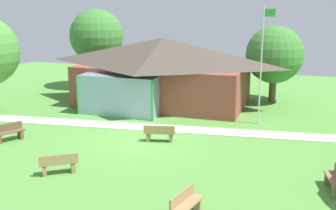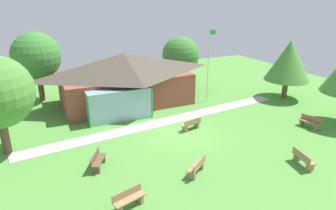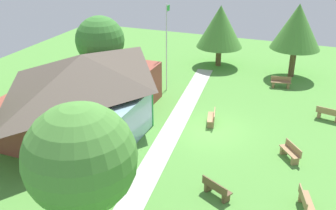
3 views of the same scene
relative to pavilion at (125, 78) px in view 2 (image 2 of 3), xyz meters
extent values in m
plane|color=#54933D|center=(1.50, -7.44, -2.25)|extent=(44.00, 44.00, 0.00)
cube|color=brown|center=(0.07, 0.15, -0.94)|extent=(10.55, 6.01, 2.63)
pyramid|color=#4C4238|center=(0.07, 0.15, 1.23)|extent=(11.55, 7.01, 1.71)
cube|color=#8CB2BF|center=(-1.51, -3.45, -1.07)|extent=(4.75, 1.20, 2.37)
cylinder|color=green|center=(-3.89, -4.05, -1.07)|extent=(0.12, 0.12, 2.37)
cylinder|color=green|center=(0.86, -4.05, -1.07)|extent=(0.12, 0.12, 2.37)
cube|color=#BCB7B2|center=(1.50, -5.29, -2.24)|extent=(21.21, 3.65, 0.03)
cylinder|color=silver|center=(6.62, -2.70, 0.94)|extent=(0.08, 0.08, 6.38)
cube|color=green|center=(6.92, -2.70, 3.78)|extent=(0.60, 0.02, 0.40)
cube|color=#9E7A51|center=(-4.02, -13.43, -1.80)|extent=(1.56, 0.84, 0.06)
cube|color=#9E7A51|center=(-3.49, -13.28, -2.06)|extent=(0.27, 0.43, 0.39)
cube|color=#9E7A51|center=(-4.55, -13.59, -2.06)|extent=(0.27, 0.43, 0.39)
cube|color=#9E7A51|center=(-4.07, -13.25, -1.59)|extent=(1.46, 0.48, 0.36)
cube|color=olive|center=(10.21, -10.61, -1.80)|extent=(0.74, 1.56, 0.06)
cube|color=olive|center=(10.32, -11.15, -2.06)|extent=(0.42, 0.24, 0.39)
cube|color=olive|center=(10.09, -10.07, -2.06)|extent=(0.42, 0.24, 0.39)
cube|color=olive|center=(10.39, -10.57, -1.59)|extent=(0.36, 1.48, 0.36)
cube|color=brown|center=(-4.51, -9.56, -1.80)|extent=(1.10, 1.53, 0.06)
cube|color=brown|center=(-4.24, -9.08, -2.06)|extent=(0.43, 0.33, 0.39)
cube|color=brown|center=(-4.77, -10.05, -2.06)|extent=(0.43, 0.33, 0.39)
cube|color=brown|center=(-4.67, -9.47, -1.59)|extent=(0.76, 1.35, 0.36)
cube|color=#9E7A51|center=(2.44, -7.33, -1.80)|extent=(1.56, 0.77, 0.06)
cube|color=#9E7A51|center=(1.90, -7.45, -2.06)|extent=(0.25, 0.43, 0.39)
cube|color=#9E7A51|center=(2.97, -7.20, -2.06)|extent=(0.25, 0.43, 0.39)
cube|color=#9E7A51|center=(2.48, -7.51, -1.59)|extent=(1.47, 0.40, 0.36)
cube|color=#9E7A51|center=(-0.02, -12.31, -1.80)|extent=(1.47, 1.25, 0.06)
cube|color=#9E7A51|center=(-0.47, -12.64, -2.06)|extent=(0.37, 0.42, 0.39)
cube|color=#9E7A51|center=(0.42, -11.98, -2.06)|extent=(0.37, 0.42, 0.39)
cube|color=#9E7A51|center=(0.09, -12.47, -1.59)|extent=(1.24, 0.94, 0.36)
cube|color=#9E7A51|center=(5.74, -14.11, -1.80)|extent=(0.75, 1.56, 0.06)
cube|color=#9E7A51|center=(5.86, -13.57, -2.06)|extent=(0.43, 0.24, 0.39)
cube|color=#9E7A51|center=(5.62, -14.64, -2.06)|extent=(0.43, 0.24, 0.39)
cube|color=#9E7A51|center=(5.56, -14.06, -1.59)|extent=(0.38, 1.48, 0.36)
cylinder|color=brown|center=(6.87, 2.92, -1.36)|extent=(0.47, 0.47, 1.78)
sphere|color=#3D7F33|center=(6.87, 2.92, 0.94)|extent=(3.79, 3.79, 3.79)
cylinder|color=brown|center=(-9.08, -5.59, -1.15)|extent=(0.49, 0.49, 2.21)
cylinder|color=brown|center=(13.65, -4.81, -1.40)|extent=(0.48, 0.48, 1.70)
cone|color=#4C8C38|center=(13.65, -4.81, 1.22)|extent=(3.94, 3.94, 3.55)
cylinder|color=brown|center=(-6.59, 3.79, -1.02)|extent=(0.49, 0.49, 2.47)
sphere|color=#3D7F33|center=(-6.59, 3.79, 1.76)|extent=(4.12, 4.12, 4.12)
camera|label=1|loc=(8.98, -25.87, 4.36)|focal=45.55mm
camera|label=2|loc=(-7.04, -23.93, 6.47)|focal=31.80mm
camera|label=3|loc=(-19.30, -12.95, 9.13)|focal=42.82mm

